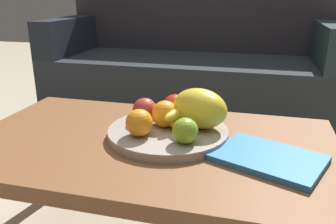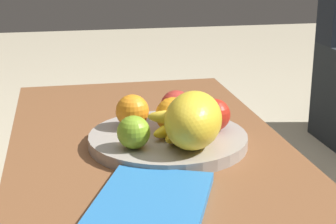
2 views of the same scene
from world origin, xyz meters
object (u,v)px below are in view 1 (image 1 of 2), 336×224
Objects in this scene: couch at (190,71)px; fruit_bowl at (168,133)px; banana_bunch at (177,117)px; orange_front at (165,114)px; apple_left at (145,110)px; magazine at (269,158)px; apple_front at (175,106)px; coffee_table at (149,154)px; orange_left at (139,123)px; melon_large_front at (200,108)px; apple_right at (185,131)px.

fruit_bowl is (0.18, -1.23, 0.09)m from couch.
orange_front is at bearing -155.71° from banana_bunch.
apple_left is 0.29× the size of magazine.
orange_front is at bearing 132.18° from fruit_bowl.
fruit_bowl reaches higher than magazine.
apple_front is (0.01, 0.09, -0.00)m from orange_front.
fruit_bowl is at bearing 40.61° from coffee_table.
melon_large_front is at bearing 35.42° from orange_left.
orange_front is at bearing -82.32° from couch.
apple_right reaches higher than magazine.
orange_left is at bearing -84.95° from couch.
apple_front reaches higher than fruit_bowl.
magazine is at bearing -31.53° from melon_large_front.
apple_left is at bearing 115.82° from coffee_table.
banana_bunch reaches higher than coffee_table.
banana_bunch is 0.70× the size of magazine.
banana_bunch is at bearing 112.76° from apple_right.
banana_bunch reaches higher than magazine.
apple_left is at bearing 162.31° from orange_front.
apple_right is 0.12m from banana_bunch.
banana_bunch is (0.08, 0.10, -0.01)m from orange_left.
apple_front is (0.06, 0.17, -0.00)m from orange_left.
orange_front is 1.05× the size of apple_left.
orange_left reaches higher than coffee_table.
apple_left is at bearing -137.23° from apple_front.
apple_front is at bearing 109.13° from banana_bunch.
apple_front is (-0.01, 0.10, 0.05)m from fruit_bowl.
apple_front reaches higher than magazine.
fruit_bowl is at bearing -125.71° from banana_bunch.
melon_large_front reaches higher than magazine.
fruit_bowl is 5.08× the size of apple_right.
magazine is (0.36, -0.12, -0.05)m from apple_left.
couch is 1.31m from orange_left.
apple_left is (-0.07, 0.02, -0.00)m from orange_front.
apple_right is (0.15, -0.12, -0.00)m from apple_left.
couch reaches higher than apple_front.
apple_left is (-0.08, 0.04, 0.05)m from fruit_bowl.
orange_front is at bearing -17.69° from apple_left.
banana_bunch is (0.06, 0.07, 0.10)m from coffee_table.
magazine is (0.28, -0.19, -0.05)m from apple_front.
banana_bunch is at bearing -4.03° from apple_left.
melon_large_front reaches higher than fruit_bowl.
magazine is (0.28, -0.08, -0.00)m from fruit_bowl.
fruit_bowl is at bearing -47.82° from orange_front.
coffee_table is 0.18m from apple_front.
apple_front is at bearing 111.31° from apple_right.
orange_left is (-0.05, -0.08, -0.00)m from orange_front.
couch is 25.30× the size of apple_right.
orange_left is at bearing -79.79° from apple_left.
orange_left is at bearing 173.30° from apple_right.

